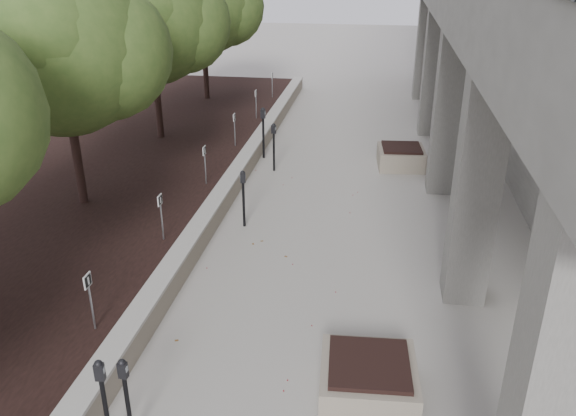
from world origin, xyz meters
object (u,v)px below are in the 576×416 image
Objects in this scene: parking_meter_1 at (105,405)px; parking_meter_4 at (274,147)px; parking_meter_2 at (127,401)px; planter_back at (401,156)px; parking_meter_5 at (263,133)px; crabapple_tree_3 at (65,83)px; parking_meter_3 at (244,199)px; crabapple_tree_4 at (153,45)px; planter_front at (368,380)px; crabapple_tree_5 at (203,24)px.

parking_meter_4 reaches higher than parking_meter_1.
parking_meter_2 is 1.01× the size of planter_back.
parking_meter_2 is 0.94× the size of parking_meter_4.
parking_meter_5 is 4.01m from planter_back.
parking_meter_4 is at bearing -165.51° from planter_back.
parking_meter_2 is at bearing -84.04° from parking_meter_5.
parking_meter_2 is at bearing 21.04° from parking_meter_1.
parking_meter_5 is (3.25, 4.71, -2.36)m from crabapple_tree_3.
parking_meter_3 is (0.24, 6.40, -0.01)m from parking_meter_1.
parking_meter_5 is at bearing 83.17° from parking_meter_1.
parking_meter_3 is 0.87× the size of parking_meter_5.
parking_meter_4 is (3.75, -1.31, -2.44)m from crabapple_tree_4.
planter_back is at bearing 86.26° from planter_front.
parking_meter_3 reaches higher than planter_back.
crabapple_tree_5 is 16.82m from parking_meter_1.
crabapple_tree_5 is 6.65m from parking_meter_5.
planter_back is at bearing 34.12° from parking_meter_3.
crabapple_tree_4 is 5.00m from crabapple_tree_5.
parking_meter_3 is at bearing -80.65° from parking_meter_5.
crabapple_tree_5 reaches higher than parking_meter_4.
parking_meter_5 reaches higher than planter_back.
planter_back is (3.76, 10.86, -0.37)m from parking_meter_1.
planter_front is at bearing -56.25° from crabapple_tree_4.
parking_meter_1 reaches higher than planter_back.
crabapple_tree_3 is 1.00× the size of crabapple_tree_4.
planter_front is (6.61, -4.90, -2.82)m from crabapple_tree_3.
crabapple_tree_3 is 5.00m from crabapple_tree_4.
parking_meter_3 is (3.71, -9.87, -2.46)m from crabapple_tree_5.
parking_meter_5 reaches higher than parking_meter_2.
parking_meter_3 is at bearing -73.44° from parking_meter_4.
crabapple_tree_4 is 4.28× the size of planter_back.
crabapple_tree_3 is 9.02m from planter_back.
parking_meter_1 is 9.97m from parking_meter_4.
crabapple_tree_3 and crabapple_tree_5 have the same top height.
crabapple_tree_5 is at bearing 107.13° from parking_meter_2.
parking_meter_2 is 11.31m from planter_back.
crabapple_tree_3 is 4.24× the size of parking_meter_2.
parking_meter_4 is (3.75, 3.69, -2.44)m from crabapple_tree_3.
parking_meter_5 is at bearing 78.17° from parking_meter_3.
parking_meter_3 is at bearing -52.68° from crabapple_tree_4.
crabapple_tree_3 reaches higher than parking_meter_1.
crabapple_tree_3 reaches higher than parking_meter_3.
parking_meter_2 is 0.85× the size of parking_meter_5.
parking_meter_2 is at bearing -58.95° from crabapple_tree_3.
crabapple_tree_4 reaches higher than parking_meter_2.
parking_meter_4 reaches higher than planter_back.
crabapple_tree_5 is at bearing 90.00° from crabapple_tree_3.
crabapple_tree_4 reaches higher than parking_meter_5.
parking_meter_3 is (0.01, 6.28, 0.02)m from parking_meter_2.
crabapple_tree_4 is 1.00× the size of crabapple_tree_5.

